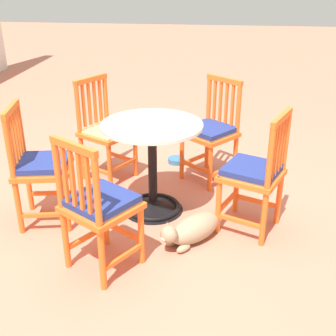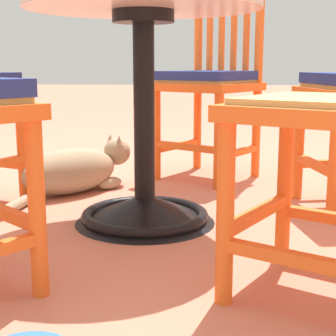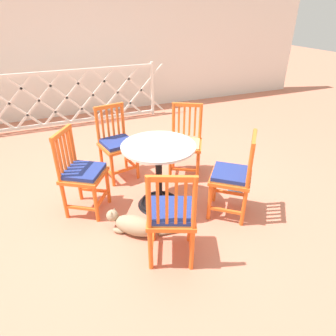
{
  "view_description": "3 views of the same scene",
  "coord_description": "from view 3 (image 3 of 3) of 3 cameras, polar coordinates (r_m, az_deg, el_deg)",
  "views": [
    {
      "loc": [
        -2.92,
        -0.55,
        1.8
      ],
      "look_at": [
        0.23,
        -0.18,
        0.32
      ],
      "focal_mm": 47.11,
      "sensor_mm": 36.0,
      "label": 1
    },
    {
      "loc": [
        1.86,
        0.15,
        0.53
      ],
      "look_at": [
        0.25,
        0.02,
        0.22
      ],
      "focal_mm": 56.3,
      "sensor_mm": 36.0,
      "label": 2
    },
    {
      "loc": [
        -0.83,
        -2.61,
        1.97
      ],
      "look_at": [
        0.28,
        0.06,
        0.37
      ],
      "focal_mm": 31.6,
      "sensor_mm": 36.0,
      "label": 3
    }
  ],
  "objects": [
    {
      "name": "ground_plane",
      "position": [
        3.37,
        -4.07,
        -6.78
      ],
      "size": [
        24.0,
        24.0,
        0.0
      ],
      "primitive_type": "plane",
      "color": "#C6755B"
    },
    {
      "name": "building_wall_backdrop",
      "position": [
        6.24,
        -16.2,
        22.84
      ],
      "size": [
        10.0,
        0.2,
        2.8
      ],
      "primitive_type": "cube",
      "color": "silver",
      "rests_on": "ground_plane"
    },
    {
      "name": "lattice_fence_panel",
      "position": [
        5.7,
        -18.95,
        12.72
      ],
      "size": [
        3.7,
        0.06,
        1.02
      ],
      "color": "silver",
      "rests_on": "ground_plane"
    },
    {
      "name": "cafe_table",
      "position": [
        3.19,
        -1.74,
        -2.82
      ],
      "size": [
        0.76,
        0.76,
        0.73
      ],
      "color": "black",
      "rests_on": "ground_plane"
    },
    {
      "name": "orange_chair_tucked_in",
      "position": [
        3.73,
        3.4,
        4.72
      ],
      "size": [
        0.55,
        0.55,
        0.91
      ],
      "color": "orange",
      "rests_on": "ground_plane"
    },
    {
      "name": "orange_chair_by_planter",
      "position": [
        3.73,
        -9.8,
        4.54
      ],
      "size": [
        0.47,
        0.47,
        0.91
      ],
      "color": "orange",
      "rests_on": "ground_plane"
    },
    {
      "name": "orange_chair_facing_out",
      "position": [
        3.15,
        -16.25,
        -1.09
      ],
      "size": [
        0.55,
        0.55,
        0.91
      ],
      "color": "orange",
      "rests_on": "ground_plane"
    },
    {
      "name": "orange_chair_at_corner",
      "position": [
        2.47,
        0.66,
        -9.12
      ],
      "size": [
        0.53,
        0.53,
        0.91
      ],
      "color": "orange",
      "rests_on": "ground_plane"
    },
    {
      "name": "orange_chair_near_fence",
      "position": [
        3.05,
        12.41,
        -1.65
      ],
      "size": [
        0.56,
        0.56,
        0.91
      ],
      "color": "orange",
      "rests_on": "ground_plane"
    },
    {
      "name": "tabby_cat",
      "position": [
        2.94,
        -6.9,
        -10.77
      ],
      "size": [
        0.66,
        0.45,
        0.23
      ],
      "color": "#9E896B",
      "rests_on": "ground_plane"
    },
    {
      "name": "pet_water_bowl",
      "position": [
        3.66,
        12.78,
        -3.89
      ],
      "size": [
        0.17,
        0.17,
        0.05
      ],
      "primitive_type": "cylinder",
      "color": "teal",
      "rests_on": "ground_plane"
    }
  ]
}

